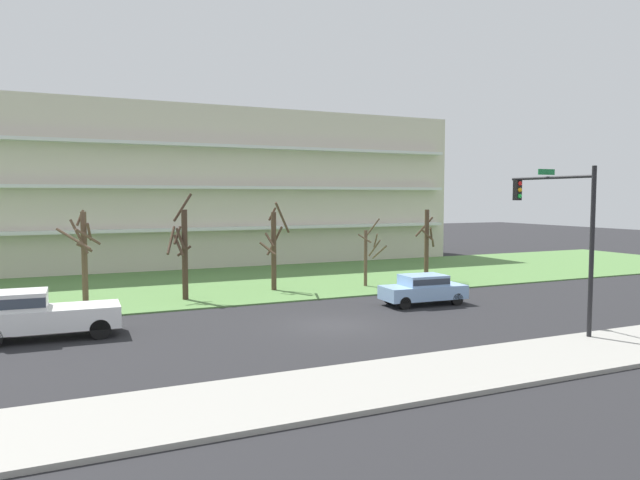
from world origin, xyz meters
The scene contains 12 objects.
ground centered at (0.00, 0.00, 0.00)m, with size 160.00×160.00×0.00m, color #232326.
sidewalk_curb_near centered at (0.00, -8.00, 0.07)m, with size 80.00×4.00×0.15m, color #99968E.
grass_lawn_strip centered at (0.00, 14.00, 0.04)m, with size 80.00×16.00×0.08m, color #547F42.
apartment_building centered at (0.00, 27.05, 6.33)m, with size 44.00×11.05×12.66m.
tree_far_left centered at (-9.60, 10.12, 2.73)m, with size 2.17×1.77×4.93m.
tree_left centered at (-4.68, 8.87, 2.75)m, with size 1.60×1.61×5.81m.
tree_center centered at (0.87, 9.87, 2.63)m, with size 1.82×1.57×5.32m.
tree_right centered at (6.77, 9.00, 2.08)m, with size 1.67×1.94×4.29m.
tree_far_right centered at (11.61, 9.72, 2.52)m, with size 1.34×1.46×4.77m.
pickup_white_near_left centered at (-11.57, 2.51, 1.02)m, with size 5.47×2.21×1.95m.
sedan_blue_center_left centered at (6.40, 2.50, 0.87)m, with size 4.50×2.05×1.57m.
traffic_signal_mast centered at (7.93, -5.20, 4.58)m, with size 0.90×4.48×6.80m.
Camera 1 is at (-11.12, -22.95, 5.60)m, focal length 33.20 mm.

